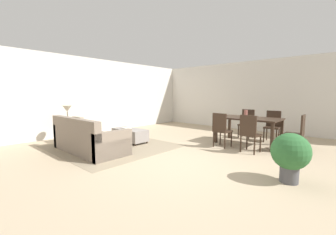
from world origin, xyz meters
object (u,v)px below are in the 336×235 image
object	(u,v)px
table_lamp	(67,109)
ottoman_table	(130,134)
potted_plant	(290,153)
dining_chair_near_right	(250,132)
vase_centerpiece	(246,114)
dining_chair_near_left	(221,128)
couch	(88,140)
dining_chair_head_east	(298,131)
dining_chair_far_left	(247,122)
dining_table	(248,121)
dining_chair_far_right	(273,124)
side_table	(68,127)
book_on_ottoman	(126,128)

from	to	relation	value
table_lamp	ottoman_table	bearing A→B (deg)	44.24
table_lamp	potted_plant	world-z (taller)	table_lamp
dining_chair_near_right	vase_centerpiece	size ratio (longest dim) A/B	4.43
dining_chair_near_left	potted_plant	size ratio (longest dim) A/B	1.15
couch	ottoman_table	xyz separation A→B (m)	(-0.08, 1.35, -0.06)
dining_chair_near_right	dining_chair_head_east	size ratio (longest dim) A/B	1.00
dining_chair_far_left	potted_plant	distance (m)	3.65
dining_chair_near_right	dining_table	bearing A→B (deg)	113.28
table_lamp	dining_chair_far_right	bearing A→B (deg)	43.38
dining_chair_far_right	dining_chair_near_left	bearing A→B (deg)	-115.31
dining_chair_head_east	dining_chair_far_right	bearing A→B (deg)	133.83
dining_table	potted_plant	world-z (taller)	potted_plant
ottoman_table	potted_plant	size ratio (longest dim) A/B	1.39
dining_table	dining_chair_near_left	distance (m)	0.95
dining_chair_far_right	potted_plant	xyz separation A→B (m)	(1.13, -3.03, -0.05)
dining_chair_near_right	potted_plant	world-z (taller)	dining_chair_near_right
side_table	dining_chair_far_right	size ratio (longest dim) A/B	0.61
vase_centerpiece	book_on_ottoman	xyz separation A→B (m)	(-2.72, -2.17, -0.46)
dining_chair_near_left	dining_chair_far_right	bearing A→B (deg)	64.69
couch	potted_plant	distance (m)	4.35
ottoman_table	vase_centerpiece	bearing A→B (deg)	39.06
ottoman_table	dining_chair_far_right	size ratio (longest dim) A/B	1.21
dining_table	dining_chair_head_east	size ratio (longest dim) A/B	1.80
book_on_ottoman	side_table	bearing A→B (deg)	-134.22
ottoman_table	dining_chair_head_east	distance (m)	4.45
table_lamp	dining_chair_near_right	xyz separation A→B (m)	(4.38, 2.43, -0.46)
vase_centerpiece	dining_chair_near_left	bearing A→B (deg)	-107.98
side_table	dining_chair_near_left	world-z (taller)	dining_chair_near_left
ottoman_table	dining_chair_near_right	size ratio (longest dim) A/B	1.21
table_lamp	book_on_ottoman	distance (m)	1.77
couch	vase_centerpiece	distance (m)	4.33
dining_chair_near_right	potted_plant	distance (m)	1.74
side_table	vase_centerpiece	world-z (taller)	vase_centerpiece
table_lamp	vase_centerpiece	distance (m)	5.15
dining_chair_far_left	dining_chair_head_east	bearing A→B (deg)	-29.45
couch	dining_chair_head_east	world-z (taller)	dining_chair_head_east
dining_chair_near_right	vase_centerpiece	distance (m)	1.11
side_table	table_lamp	world-z (taller)	table_lamp
side_table	potted_plant	size ratio (longest dim) A/B	0.71
dining_chair_far_left	potted_plant	bearing A→B (deg)	-58.06
dining_chair_far_right	book_on_ottoman	bearing A→B (deg)	-137.55
dining_chair_near_left	vase_centerpiece	world-z (taller)	vase_centerpiece
side_table	dining_chair_head_east	bearing A→B (deg)	32.32
side_table	dining_chair_far_left	world-z (taller)	dining_chair_far_left
side_table	dining_chair_head_east	size ratio (longest dim) A/B	0.61
vase_centerpiece	dining_chair_near_right	bearing A→B (deg)	-62.90
table_lamp	potted_plant	xyz separation A→B (m)	(5.53, 1.13, -0.50)
dining_chair_head_east	book_on_ottoman	world-z (taller)	dining_chair_head_east
dining_chair_far_right	dining_chair_head_east	distance (m)	1.19
dining_chair_head_east	book_on_ottoman	xyz separation A→B (m)	(-4.05, -2.10, -0.11)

